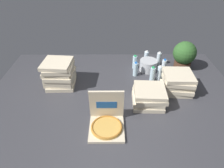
{
  "coord_description": "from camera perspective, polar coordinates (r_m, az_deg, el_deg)",
  "views": [
    {
      "loc": [
        -0.04,
        -1.94,
        1.57
      ],
      "look_at": [
        -0.03,
        0.1,
        0.14
      ],
      "focal_mm": 32.04,
      "sensor_mm": 36.0,
      "label": 1
    }
  ],
  "objects": [
    {
      "name": "ground_plane",
      "position": [
        2.51,
        0.6,
        -4.12
      ],
      "size": [
        3.2,
        2.4,
        0.02
      ],
      "primitive_type": "cube",
      "color": "#38383D"
    },
    {
      "name": "open_pizza_box",
      "position": [
        2.09,
        -1.54,
        -10.53
      ],
      "size": [
        0.36,
        0.37,
        0.38
      ],
      "color": "beige",
      "rests_on": "ground_plane"
    },
    {
      "name": "pizza_stack_center_near",
      "position": [
        2.4,
        10.45,
        -3.47
      ],
      "size": [
        0.39,
        0.39,
        0.2
      ],
      "color": "beige",
      "rests_on": "ground_plane"
    },
    {
      "name": "pizza_stack_left_near",
      "position": [
        2.72,
        -14.76,
        2.9
      ],
      "size": [
        0.4,
        0.39,
        0.35
      ],
      "color": "beige",
      "rests_on": "ground_plane"
    },
    {
      "name": "pizza_stack_left_far",
      "position": [
        2.69,
        18.2,
        0.51
      ],
      "size": [
        0.4,
        0.41,
        0.25
      ],
      "color": "beige",
      "rests_on": "ground_plane"
    },
    {
      "name": "ice_bucket",
      "position": [
        3.06,
        10.32,
        5.27
      ],
      "size": [
        0.26,
        0.26,
        0.17
      ],
      "primitive_type": "cylinder",
      "color": "#B7BABF",
      "rests_on": "ground_plane"
    },
    {
      "name": "water_bottle_0",
      "position": [
        3.07,
        6.52,
        6.23
      ],
      "size": [
        0.07,
        0.07,
        0.22
      ],
      "color": "silver",
      "rests_on": "ground_plane"
    },
    {
      "name": "water_bottle_1",
      "position": [
        2.86,
        13.4,
        3.07
      ],
      "size": [
        0.07,
        0.07,
        0.22
      ],
      "color": "silver",
      "rests_on": "ground_plane"
    },
    {
      "name": "water_bottle_2",
      "position": [
        2.89,
        6.72,
        4.23
      ],
      "size": [
        0.07,
        0.07,
        0.22
      ],
      "color": "silver",
      "rests_on": "ground_plane"
    },
    {
      "name": "water_bottle_3",
      "position": [
        3.23,
        13.19,
        7.03
      ],
      "size": [
        0.07,
        0.07,
        0.22
      ],
      "color": "white",
      "rests_on": "ground_plane"
    },
    {
      "name": "water_bottle_4",
      "position": [
        2.81,
        11.47,
        2.79
      ],
      "size": [
        0.07,
        0.07,
        0.22
      ],
      "color": "silver",
      "rests_on": "ground_plane"
    },
    {
      "name": "water_bottle_5",
      "position": [
        3.23,
        9.71,
        7.48
      ],
      "size": [
        0.07,
        0.07,
        0.22
      ],
      "color": "silver",
      "rests_on": "ground_plane"
    },
    {
      "name": "water_bottle_6",
      "position": [
        3.05,
        14.59,
        4.98
      ],
      "size": [
        0.07,
        0.07,
        0.22
      ],
      "color": "white",
      "rests_on": "ground_plane"
    },
    {
      "name": "potted_plant",
      "position": [
        3.19,
        19.92,
        7.88
      ],
      "size": [
        0.34,
        0.34,
        0.43
      ],
      "color": "#513323",
      "rests_on": "ground_plane"
    }
  ]
}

